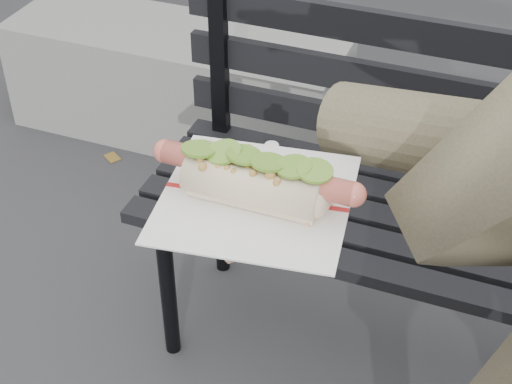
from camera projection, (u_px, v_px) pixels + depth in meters
park_bench at (468, 199)px, 1.76m from camera, size 1.50×0.44×0.88m
concrete_block at (178, 82)px, 2.82m from camera, size 1.20×0.40×0.40m
held_hotdog at (477, 167)px, 0.77m from camera, size 0.64×0.32×0.20m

